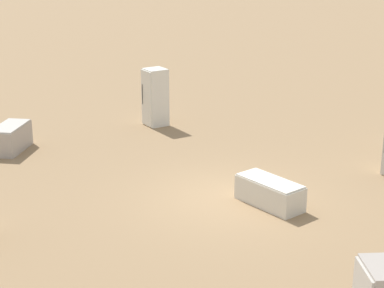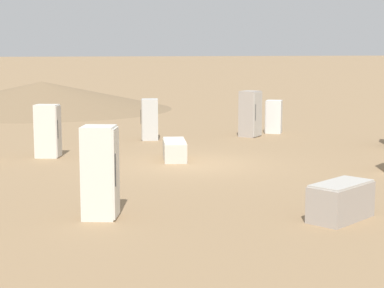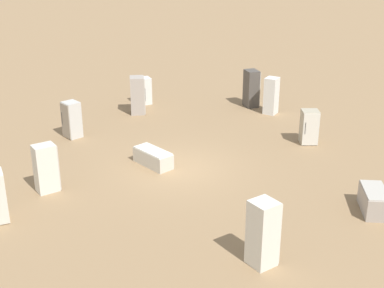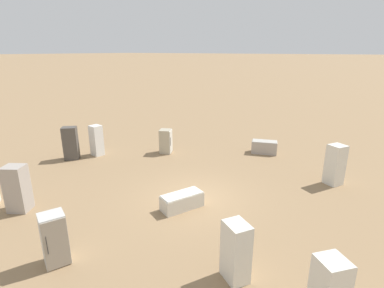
% 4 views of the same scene
% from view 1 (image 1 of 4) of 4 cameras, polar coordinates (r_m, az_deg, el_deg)
% --- Properties ---
extents(ground_plane, '(1000.00, 1000.00, 0.00)m').
position_cam_1_polar(ground_plane, '(15.84, 3.17, -4.87)').
color(ground_plane, '#937551').
extents(discarded_fridge_5, '(1.68, 1.19, 0.79)m').
position_cam_1_polar(discarded_fridge_5, '(19.94, -15.81, 0.53)').
color(discarded_fridge_5, '#A89E93').
rests_on(discarded_fridge_5, ground_plane).
extents(discarded_fridge_6, '(1.33, 1.85, 0.64)m').
position_cam_1_polar(discarded_fridge_6, '(15.44, 6.92, -4.31)').
color(discarded_fridge_6, beige).
rests_on(discarded_fridge_6, ground_plane).
extents(discarded_fridge_9, '(0.95, 0.94, 1.94)m').
position_cam_1_polar(discarded_fridge_9, '(21.70, -3.29, 4.18)').
color(discarded_fridge_9, silver).
rests_on(discarded_fridge_9, ground_plane).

